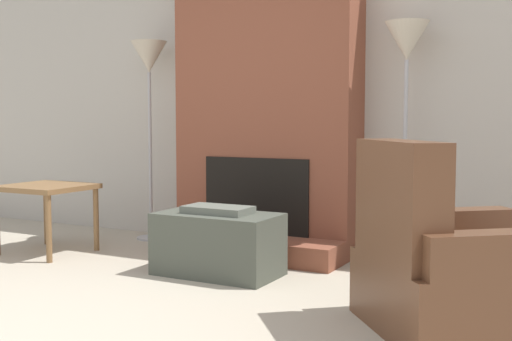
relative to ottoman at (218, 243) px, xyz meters
name	(u,v)px	position (x,y,z in m)	size (l,w,h in m)	color
wall_back	(278,92)	(-0.10, 1.15, 1.08)	(7.43, 0.06, 2.60)	#BCB7AD
fireplace	(265,101)	(-0.10, 0.91, 1.00)	(1.53, 0.75, 2.60)	brown
ottoman	(218,243)	(0.00, 0.00, 0.00)	(0.84, 0.47, 0.48)	#474C42
armchair	(454,277)	(1.67, -0.45, 0.06)	(1.30, 1.28, 0.97)	brown
side_table	(47,194)	(-1.59, -0.01, 0.25)	(0.64, 0.60, 0.55)	brown
floor_lamp_left	(149,69)	(-1.23, 0.86, 1.29)	(0.32, 0.32, 1.76)	#ADADB2
floor_lamp_right	(407,56)	(1.06, 0.86, 1.30)	(0.32, 0.32, 1.77)	#ADADB2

